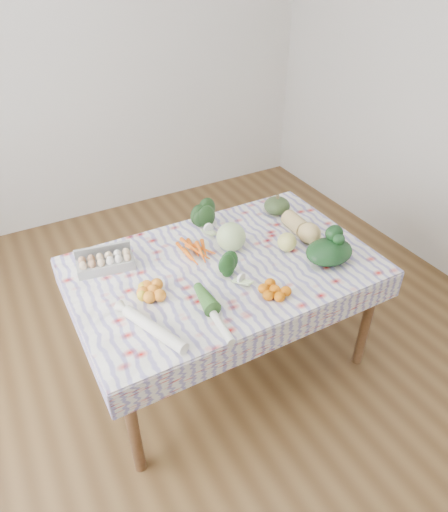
{
  "coord_description": "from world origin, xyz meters",
  "views": [
    {
      "loc": [
        -0.98,
        -1.77,
        2.28
      ],
      "look_at": [
        0.0,
        0.0,
        0.82
      ],
      "focal_mm": 32.0,
      "sensor_mm": 36.0,
      "label": 1
    }
  ],
  "objects_px": {
    "egg_carton": "(106,263)",
    "butternut_squash": "(302,226)",
    "kabocha_squash": "(277,206)",
    "dining_table": "(224,276)",
    "cabbage": "(231,237)",
    "grapefruit": "(287,242)"
  },
  "relations": [
    {
      "from": "dining_table",
      "to": "grapefruit",
      "type": "relative_size",
      "value": 14.51
    },
    {
      "from": "kabocha_squash",
      "to": "cabbage",
      "type": "distance_m",
      "value": 0.51
    },
    {
      "from": "dining_table",
      "to": "grapefruit",
      "type": "bearing_deg",
      "value": -7.73
    },
    {
      "from": "kabocha_squash",
      "to": "dining_table",
      "type": "bearing_deg",
      "value": -150.45
    },
    {
      "from": "dining_table",
      "to": "kabocha_squash",
      "type": "height_order",
      "value": "kabocha_squash"
    },
    {
      "from": "dining_table",
      "to": "butternut_squash",
      "type": "bearing_deg",
      "value": 3.48
    },
    {
      "from": "dining_table",
      "to": "cabbage",
      "type": "height_order",
      "value": "cabbage"
    },
    {
      "from": "egg_carton",
      "to": "cabbage",
      "type": "relative_size",
      "value": 1.81
    },
    {
      "from": "grapefruit",
      "to": "egg_carton",
      "type": "bearing_deg",
      "value": 161.49
    },
    {
      "from": "cabbage",
      "to": "grapefruit",
      "type": "xyz_separation_m",
      "value": [
        0.28,
        -0.16,
        -0.03
      ]
    },
    {
      "from": "kabocha_squash",
      "to": "butternut_squash",
      "type": "distance_m",
      "value": 0.29
    },
    {
      "from": "egg_carton",
      "to": "butternut_squash",
      "type": "distance_m",
      "value": 1.16
    },
    {
      "from": "dining_table",
      "to": "egg_carton",
      "type": "distance_m",
      "value": 0.66
    },
    {
      "from": "egg_carton",
      "to": "kabocha_squash",
      "type": "bearing_deg",
      "value": 12.12
    },
    {
      "from": "cabbage",
      "to": "butternut_squash",
      "type": "relative_size",
      "value": 0.59
    },
    {
      "from": "dining_table",
      "to": "butternut_squash",
      "type": "distance_m",
      "value": 0.57
    },
    {
      "from": "grapefruit",
      "to": "kabocha_squash",
      "type": "bearing_deg",
      "value": 63.49
    },
    {
      "from": "dining_table",
      "to": "egg_carton",
      "type": "relative_size",
      "value": 5.24
    },
    {
      "from": "butternut_squash",
      "to": "grapefruit",
      "type": "distance_m",
      "value": 0.19
    },
    {
      "from": "egg_carton",
      "to": "butternut_squash",
      "type": "relative_size",
      "value": 1.06
    },
    {
      "from": "egg_carton",
      "to": "grapefruit",
      "type": "height_order",
      "value": "grapefruit"
    },
    {
      "from": "grapefruit",
      "to": "butternut_squash",
      "type": "bearing_deg",
      "value": 27.06
    }
  ]
}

